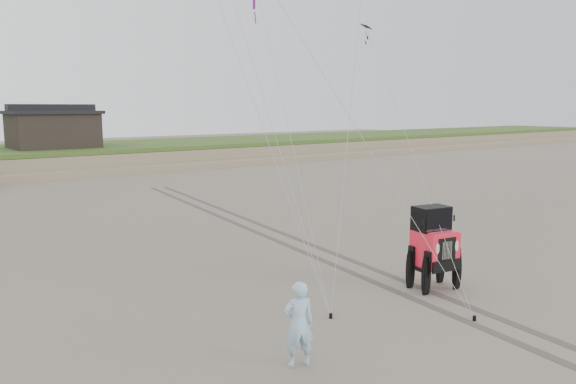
# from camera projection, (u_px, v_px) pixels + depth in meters

# --- Properties ---
(ground) EXTENTS (160.00, 160.00, 0.00)m
(ground) POSITION_uv_depth(u_px,v_px,m) (406.00, 305.00, 13.85)
(ground) COLOR #6B6054
(ground) RESTS_ON ground
(dune_ridge) EXTENTS (160.00, 14.25, 1.73)m
(dune_ridge) POSITION_uv_depth(u_px,v_px,m) (26.00, 160.00, 42.97)
(dune_ridge) COLOR #7A6B54
(dune_ridge) RESTS_ON ground
(cabin) EXTENTS (6.40, 5.40, 3.35)m
(cabin) POSITION_uv_depth(u_px,v_px,m) (53.00, 128.00, 43.44)
(cabin) COLOR black
(cabin) RESTS_ON dune_ridge
(jeep) EXTENTS (2.96, 5.10, 1.78)m
(jeep) POSITION_uv_depth(u_px,v_px,m) (434.00, 257.00, 14.97)
(jeep) COLOR #FF1F37
(jeep) RESTS_ON ground
(man) EXTENTS (0.71, 0.59, 1.65)m
(man) POSITION_uv_depth(u_px,v_px,m) (299.00, 324.00, 10.50)
(man) COLOR #8EC0DC
(man) RESTS_ON ground
(stake_main) EXTENTS (0.08, 0.08, 0.12)m
(stake_main) POSITION_uv_depth(u_px,v_px,m) (331.00, 316.00, 12.98)
(stake_main) COLOR black
(stake_main) RESTS_ON ground
(stake_aux) EXTENTS (0.08, 0.08, 0.12)m
(stake_aux) POSITION_uv_depth(u_px,v_px,m) (474.00, 318.00, 12.83)
(stake_aux) COLOR black
(stake_aux) RESTS_ON ground
(tire_tracks) EXTENTS (5.22, 29.74, 0.01)m
(tire_tracks) POSITION_uv_depth(u_px,v_px,m) (277.00, 236.00, 21.30)
(tire_tracks) COLOR #4C443D
(tire_tracks) RESTS_ON ground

